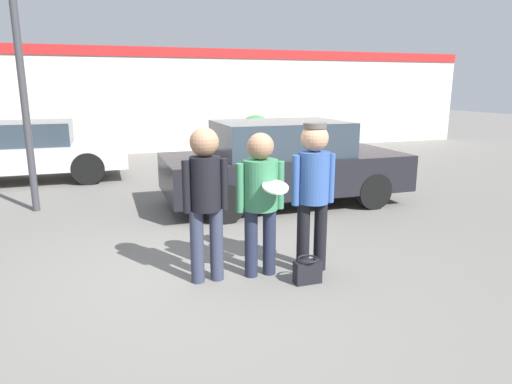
{
  "coord_description": "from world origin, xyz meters",
  "views": [
    {
      "loc": [
        -1.22,
        -4.94,
        2.15
      ],
      "look_at": [
        0.4,
        -0.12,
        0.95
      ],
      "focal_mm": 32.0,
      "sensor_mm": 36.0,
      "label": 1
    }
  ],
  "objects": [
    {
      "name": "parked_car_far",
      "position": [
        -3.01,
        6.44,
        0.7
      ],
      "size": [
        4.53,
        1.88,
        1.34
      ],
      "color": "#B7BABF",
      "rests_on": "ground"
    },
    {
      "name": "storefront_building",
      "position": [
        0.0,
        10.17,
        1.68
      ],
      "size": [
        24.0,
        0.22,
        3.3
      ],
      "color": "beige",
      "rests_on": "ground"
    },
    {
      "name": "handbag",
      "position": [
        0.82,
        -0.66,
        0.14
      ],
      "size": [
        0.3,
        0.23,
        0.29
      ],
      "color": "black",
      "rests_on": "ground"
    },
    {
      "name": "person_middle_with_frisbee",
      "position": [
        0.4,
        -0.28,
        0.99
      ],
      "size": [
        0.56,
        0.61,
        1.64
      ],
      "color": "#1E2338",
      "rests_on": "ground"
    },
    {
      "name": "parked_car_near",
      "position": [
        1.87,
        2.69,
        0.76
      ],
      "size": [
        4.35,
        1.91,
        1.51
      ],
      "color": "black",
      "rests_on": "ground"
    },
    {
      "name": "person_left",
      "position": [
        -0.21,
        -0.24,
        1.02
      ],
      "size": [
        0.5,
        0.33,
        1.72
      ],
      "color": "#2D3347",
      "rests_on": "ground"
    },
    {
      "name": "shrub",
      "position": [
        3.59,
        9.39,
        0.59
      ],
      "size": [
        1.18,
        1.18,
        1.18
      ],
      "color": "#387A3D",
      "rests_on": "ground"
    },
    {
      "name": "person_right",
      "position": [
        1.01,
        -0.35,
        1.06
      ],
      "size": [
        0.53,
        0.36,
        1.74
      ],
      "color": "black",
      "rests_on": "ground"
    },
    {
      "name": "ground_plane",
      "position": [
        0.0,
        0.0,
        0.0
      ],
      "size": [
        56.0,
        56.0,
        0.0
      ],
      "primitive_type": "plane",
      "color": "#66635E"
    }
  ]
}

